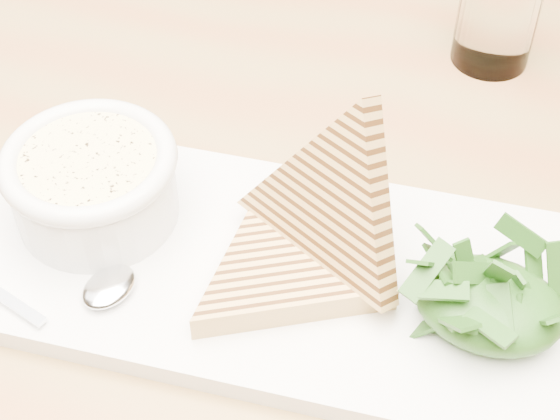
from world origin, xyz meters
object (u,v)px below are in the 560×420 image
(platter, at_px, (270,271))
(table_top, at_px, (460,275))
(soup_bowl, at_px, (95,191))
(glass_near, at_px, (499,8))

(platter, bearing_deg, table_top, 28.49)
(table_top, height_order, soup_bowl, soup_bowl)
(table_top, bearing_deg, glass_near, 96.75)
(platter, relative_size, soup_bowl, 3.78)
(platter, bearing_deg, glass_near, 72.73)
(table_top, distance_m, soup_bowl, 0.27)
(table_top, bearing_deg, soup_bowl, -165.74)
(table_top, xyz_separation_m, soup_bowl, (-0.25, -0.06, 0.06))
(table_top, relative_size, soup_bowl, 9.72)
(glass_near, bearing_deg, table_top, -83.25)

